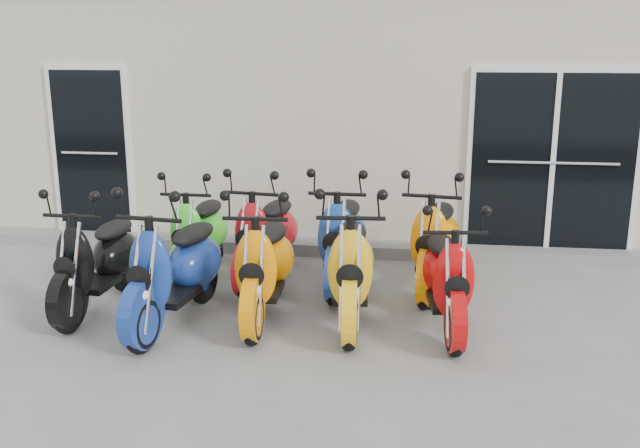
{
  "coord_description": "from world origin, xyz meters",
  "views": [
    {
      "loc": [
        0.94,
        -6.55,
        2.63
      ],
      "look_at": [
        0.0,
        0.6,
        0.75
      ],
      "focal_mm": 40.0,
      "sensor_mm": 36.0,
      "label": 1
    }
  ],
  "objects_px": {
    "scooter_front_orange_a": "(265,251)",
    "scooter_front_red": "(446,263)",
    "scooter_front_orange_b": "(351,251)",
    "scooter_back_blue": "(342,224)",
    "scooter_front_blue": "(174,253)",
    "scooter_front_black": "(96,246)",
    "scooter_back_green": "(199,222)",
    "scooter_back_yellow": "(435,227)",
    "scooter_back_red": "(266,222)"
  },
  "relations": [
    {
      "from": "scooter_back_blue",
      "to": "scooter_back_yellow",
      "type": "bearing_deg",
      "value": 1.67
    },
    {
      "from": "scooter_back_green",
      "to": "scooter_back_red",
      "type": "bearing_deg",
      "value": -2.2
    },
    {
      "from": "scooter_front_orange_b",
      "to": "scooter_front_black",
      "type": "bearing_deg",
      "value": 176.09
    },
    {
      "from": "scooter_front_blue",
      "to": "scooter_back_yellow",
      "type": "distance_m",
      "value": 2.77
    },
    {
      "from": "scooter_front_orange_b",
      "to": "scooter_back_blue",
      "type": "height_order",
      "value": "scooter_front_orange_b"
    },
    {
      "from": "scooter_front_black",
      "to": "scooter_back_green",
      "type": "distance_m",
      "value": 1.32
    },
    {
      "from": "scooter_front_orange_b",
      "to": "scooter_back_red",
      "type": "relative_size",
      "value": 1.04
    },
    {
      "from": "scooter_front_black",
      "to": "scooter_back_green",
      "type": "height_order",
      "value": "scooter_front_black"
    },
    {
      "from": "scooter_front_orange_b",
      "to": "scooter_back_yellow",
      "type": "distance_m",
      "value": 1.32
    },
    {
      "from": "scooter_back_yellow",
      "to": "scooter_back_green",
      "type": "bearing_deg",
      "value": -172.57
    },
    {
      "from": "scooter_front_orange_a",
      "to": "scooter_back_red",
      "type": "height_order",
      "value": "scooter_front_orange_a"
    },
    {
      "from": "scooter_front_orange_b",
      "to": "scooter_front_orange_a",
      "type": "bearing_deg",
      "value": 177.31
    },
    {
      "from": "scooter_front_blue",
      "to": "scooter_back_red",
      "type": "bearing_deg",
      "value": 74.93
    },
    {
      "from": "scooter_back_yellow",
      "to": "scooter_front_blue",
      "type": "bearing_deg",
      "value": -142.38
    },
    {
      "from": "scooter_front_red",
      "to": "scooter_back_green",
      "type": "relative_size",
      "value": 1.0
    },
    {
      "from": "scooter_front_orange_a",
      "to": "scooter_back_green",
      "type": "xyz_separation_m",
      "value": [
        -0.99,
        1.13,
        -0.04
      ]
    },
    {
      "from": "scooter_front_blue",
      "to": "scooter_back_green",
      "type": "relative_size",
      "value": 1.1
    },
    {
      "from": "scooter_back_blue",
      "to": "scooter_back_yellow",
      "type": "relative_size",
      "value": 1.0
    },
    {
      "from": "scooter_front_orange_b",
      "to": "scooter_front_blue",
      "type": "bearing_deg",
      "value": -173.96
    },
    {
      "from": "scooter_front_black",
      "to": "scooter_front_blue",
      "type": "height_order",
      "value": "scooter_front_blue"
    },
    {
      "from": "scooter_front_black",
      "to": "scooter_back_red",
      "type": "distance_m",
      "value": 1.83
    },
    {
      "from": "scooter_front_black",
      "to": "scooter_front_orange_b",
      "type": "bearing_deg",
      "value": 2.97
    },
    {
      "from": "scooter_front_orange_a",
      "to": "scooter_back_blue",
      "type": "xyz_separation_m",
      "value": [
        0.63,
        1.07,
        0.01
      ]
    },
    {
      "from": "scooter_front_orange_b",
      "to": "scooter_front_red",
      "type": "xyz_separation_m",
      "value": [
        0.88,
        -0.06,
        -0.06
      ]
    },
    {
      "from": "scooter_front_black",
      "to": "scooter_front_orange_b",
      "type": "xyz_separation_m",
      "value": [
        2.51,
        0.01,
        0.04
      ]
    },
    {
      "from": "scooter_front_orange_b",
      "to": "scooter_back_blue",
      "type": "bearing_deg",
      "value": 95.98
    },
    {
      "from": "scooter_back_green",
      "to": "scooter_back_red",
      "type": "relative_size",
      "value": 0.96
    },
    {
      "from": "scooter_front_orange_b",
      "to": "scooter_back_blue",
      "type": "distance_m",
      "value": 1.06
    },
    {
      "from": "scooter_front_orange_b",
      "to": "scooter_back_blue",
      "type": "xyz_separation_m",
      "value": [
        -0.19,
        1.05,
        -0.01
      ]
    },
    {
      "from": "scooter_back_red",
      "to": "scooter_back_blue",
      "type": "relative_size",
      "value": 0.98
    },
    {
      "from": "scooter_back_red",
      "to": "scooter_front_blue",
      "type": "bearing_deg",
      "value": -105.45
    },
    {
      "from": "scooter_front_blue",
      "to": "scooter_back_blue",
      "type": "height_order",
      "value": "scooter_front_blue"
    },
    {
      "from": "scooter_front_orange_b",
      "to": "scooter_back_yellow",
      "type": "bearing_deg",
      "value": 48.02
    },
    {
      "from": "scooter_front_blue",
      "to": "scooter_front_orange_a",
      "type": "height_order",
      "value": "scooter_front_blue"
    },
    {
      "from": "scooter_front_blue",
      "to": "scooter_front_orange_b",
      "type": "relative_size",
      "value": 1.01
    },
    {
      "from": "scooter_front_orange_a",
      "to": "scooter_front_red",
      "type": "height_order",
      "value": "scooter_front_orange_a"
    },
    {
      "from": "scooter_front_black",
      "to": "scooter_back_green",
      "type": "relative_size",
      "value": 1.02
    },
    {
      "from": "scooter_front_orange_b",
      "to": "scooter_back_blue",
      "type": "relative_size",
      "value": 1.02
    },
    {
      "from": "scooter_front_blue",
      "to": "scooter_front_black",
      "type": "bearing_deg",
      "value": 170.64
    },
    {
      "from": "scooter_front_red",
      "to": "scooter_back_red",
      "type": "bearing_deg",
      "value": 143.21
    },
    {
      "from": "scooter_front_red",
      "to": "scooter_back_blue",
      "type": "xyz_separation_m",
      "value": [
        -1.07,
        1.11,
        0.05
      ]
    },
    {
      "from": "scooter_front_black",
      "to": "scooter_front_orange_b",
      "type": "distance_m",
      "value": 2.51
    },
    {
      "from": "scooter_front_black",
      "to": "scooter_front_red",
      "type": "bearing_deg",
      "value": 1.88
    },
    {
      "from": "scooter_front_orange_b",
      "to": "scooter_back_red",
      "type": "bearing_deg",
      "value": 129.91
    },
    {
      "from": "scooter_front_red",
      "to": "scooter_front_orange_b",
      "type": "bearing_deg",
      "value": 169.79
    },
    {
      "from": "scooter_front_orange_a",
      "to": "scooter_front_blue",
      "type": "bearing_deg",
      "value": -162.62
    },
    {
      "from": "scooter_back_red",
      "to": "scooter_front_orange_b",
      "type": "bearing_deg",
      "value": -38.18
    },
    {
      "from": "scooter_front_orange_a",
      "to": "scooter_back_green",
      "type": "bearing_deg",
      "value": 129.96
    },
    {
      "from": "scooter_front_red",
      "to": "scooter_back_blue",
      "type": "height_order",
      "value": "scooter_back_blue"
    },
    {
      "from": "scooter_back_green",
      "to": "scooter_back_yellow",
      "type": "distance_m",
      "value": 2.62
    }
  ]
}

